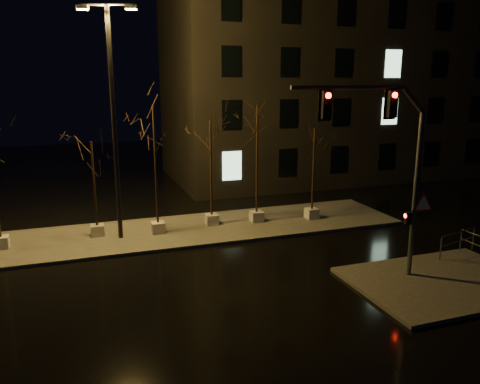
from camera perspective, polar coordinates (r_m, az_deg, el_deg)
name	(u,v)px	position (r m, az deg, el deg)	size (l,w,h in m)	color
ground	(230,275)	(19.15, -1.17, -10.03)	(90.00, 90.00, 0.00)	black
median	(195,229)	(24.54, -5.51, -4.57)	(22.00, 5.00, 0.15)	#45423E
sidewalk_corner	(443,282)	(19.94, 23.55, -9.99)	(7.00, 5.00, 0.15)	#45423E
building	(325,83)	(39.77, 10.33, 13.00)	(25.00, 12.00, 15.00)	black
tree_1	(93,163)	(23.44, -17.53, 3.40)	(1.80, 1.80, 4.81)	beige
tree_2	(154,135)	(23.00, -10.41, 6.87)	(1.80, 1.80, 6.51)	beige
tree_3	(211,145)	(24.17, -3.61, 5.79)	(1.80, 1.80, 5.64)	beige
tree_4	(257,132)	(24.62, 2.11, 7.36)	(1.80, 1.80, 6.44)	beige
tree_5	(314,149)	(25.63, 9.02, 5.21)	(1.80, 1.80, 5.13)	beige
traffic_signal_mast	(391,155)	(18.05, 17.88, 4.28)	(5.97, 0.69, 7.31)	#56595D
streetlight_main	(113,109)	(22.55, -15.22, 9.76)	(2.62, 1.19, 10.77)	black
guard_rail_a	(458,240)	(22.68, 25.03, -5.29)	(2.38, 0.61, 1.05)	#56595D
guard_rail_b	(480,244)	(22.54, 27.25, -5.70)	(0.08, 2.18, 1.03)	#56595D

